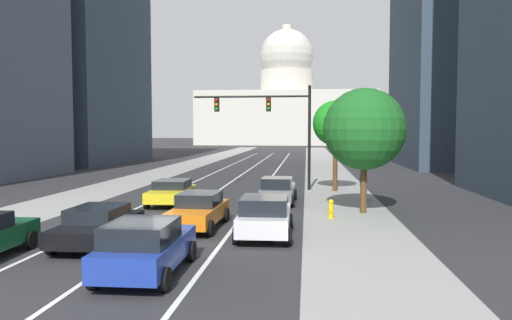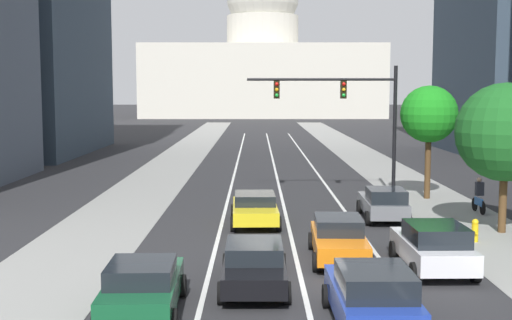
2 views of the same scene
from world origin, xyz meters
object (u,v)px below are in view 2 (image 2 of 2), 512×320
fire_hydrant (478,230)px  car_white (437,246)px  car_orange (342,238)px  traffic_signal_mast (353,106)px  cyclist (482,196)px  street_tree_near_right (509,132)px  car_gray (387,203)px  capitol_building (266,65)px  car_yellow (258,208)px  car_black (257,264)px  car_green (146,287)px  street_tree_far_right (432,115)px  car_blue (375,296)px

fire_hydrant → car_white: bearing=-123.0°
car_white → car_orange: (-2.92, 1.42, -0.06)m
traffic_signal_mast → cyclist: size_ratio=4.73×
street_tree_near_right → car_gray: bearing=148.7°
capitol_building → street_tree_near_right: (8.78, -118.60, -6.98)m
car_yellow → car_black: car_black is taller
capitol_building → car_green: 129.39m
capitol_building → cyclist: size_ratio=29.08×
cyclist → street_tree_near_right: (-0.49, -4.43, 3.31)m
capitol_building → car_green: bearing=-91.9°
capitol_building → car_orange: (1.46, -123.10, -10.37)m
traffic_signal_mast → street_tree_far_right: bearing=-5.8°
car_gray → traffic_signal_mast: 7.81m
car_black → car_orange: bearing=-41.6°
car_black → street_tree_near_right: street_tree_near_right is taller
car_yellow → fire_hydrant: bearing=-113.9°
cyclist → car_green: bearing=134.6°
car_yellow → car_white: (5.84, -7.68, 0.10)m
capitol_building → car_blue: capitol_building is taller
capitol_building → traffic_signal_mast: capitol_building is taller
car_orange → traffic_signal_mast: 14.51m
car_black → car_blue: size_ratio=1.09×
car_green → fire_hydrant: (11.47, 8.57, -0.30)m
car_white → traffic_signal_mast: (-0.72, 15.12, 4.20)m
car_green → car_yellow: car_green is taller
car_yellow → car_blue: 13.36m
fire_hydrant → traffic_signal_mast: bearing=107.5°
car_green → car_orange: size_ratio=0.98×
car_blue → car_gray: bearing=-12.3°
car_white → fire_hydrant: 5.01m
fire_hydrant → street_tree_near_right: bearing=45.9°
capitol_building → car_green: capitol_building is taller
capitol_building → car_blue: 130.30m
car_green → car_black: 3.84m
car_orange → car_black: size_ratio=0.97×
cyclist → street_tree_near_right: bearing=171.1°
car_blue → cyclist: size_ratio=2.53×
car_green → car_white: 9.79m
car_black → car_green: bearing=130.4°
fire_hydrant → car_orange: bearing=-153.9°
cyclist → fire_hydrant: bearing=158.0°
car_blue → traffic_signal_mast: size_ratio=0.54×
car_green → fire_hydrant: bearing=-55.2°
capitol_building → car_blue: (1.46, -129.88, -10.31)m
fire_hydrant → street_tree_near_right: (1.68, 1.73, 3.69)m
car_green → traffic_signal_mast: traffic_signal_mast is taller
car_orange → fire_hydrant: (5.64, 2.77, -0.30)m
car_green → cyclist: cyclist is taller
car_white → traffic_signal_mast: bearing=1.9°
car_orange → car_blue: bearing=-178.0°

